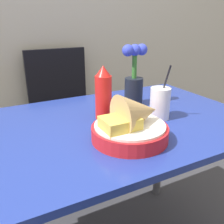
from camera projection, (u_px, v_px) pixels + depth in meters
dining_table at (105, 147)px, 1.00m from camera, size 1.20×0.74×0.75m
chair_far_window at (63, 109)px, 1.68m from camera, size 0.40×0.40×0.94m
food_basket at (133, 124)px, 0.82m from camera, size 0.25×0.25×0.16m
ketchup_bottle at (103, 93)px, 0.98m from camera, size 0.07×0.07×0.21m
drink_cup at (160, 104)px, 0.99m from camera, size 0.08×0.08×0.22m
flower_vase at (134, 79)px, 1.12m from camera, size 0.12×0.08×0.27m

